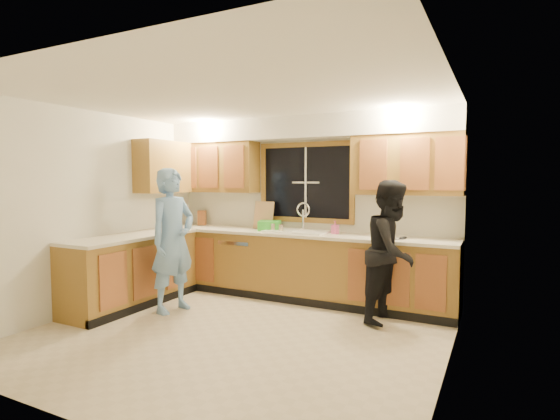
# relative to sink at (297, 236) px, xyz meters

# --- Properties ---
(floor) EXTENTS (4.20, 4.20, 0.00)m
(floor) POSITION_rel_sink_xyz_m (0.00, -1.60, -0.86)
(floor) COLOR beige
(floor) RESTS_ON ground
(ceiling) EXTENTS (4.20, 4.20, 0.00)m
(ceiling) POSITION_rel_sink_xyz_m (0.00, -1.60, 1.64)
(ceiling) COLOR white
(wall_back) EXTENTS (4.20, 0.00, 4.20)m
(wall_back) POSITION_rel_sink_xyz_m (0.00, 0.30, 0.39)
(wall_back) COLOR silver
(wall_back) RESTS_ON ground
(wall_left) EXTENTS (0.00, 3.80, 3.80)m
(wall_left) POSITION_rel_sink_xyz_m (-2.10, -1.60, 0.39)
(wall_left) COLOR silver
(wall_left) RESTS_ON ground
(wall_right) EXTENTS (0.00, 3.80, 3.80)m
(wall_right) POSITION_rel_sink_xyz_m (2.10, -1.60, 0.39)
(wall_right) COLOR silver
(wall_right) RESTS_ON ground
(base_cabinets_back) EXTENTS (4.20, 0.60, 0.88)m
(base_cabinets_back) POSITION_rel_sink_xyz_m (0.00, -0.00, -0.42)
(base_cabinets_back) COLOR olive
(base_cabinets_back) RESTS_ON ground
(base_cabinets_left) EXTENTS (0.60, 1.90, 0.88)m
(base_cabinets_left) POSITION_rel_sink_xyz_m (-1.80, -1.25, -0.42)
(base_cabinets_left) COLOR olive
(base_cabinets_left) RESTS_ON ground
(countertop_back) EXTENTS (4.20, 0.63, 0.04)m
(countertop_back) POSITION_rel_sink_xyz_m (0.00, -0.02, 0.04)
(countertop_back) COLOR beige
(countertop_back) RESTS_ON base_cabinets_back
(countertop_left) EXTENTS (0.63, 1.90, 0.04)m
(countertop_left) POSITION_rel_sink_xyz_m (-1.79, -1.25, 0.04)
(countertop_left) COLOR beige
(countertop_left) RESTS_ON base_cabinets_left
(upper_cabinets_left) EXTENTS (1.35, 0.33, 0.75)m
(upper_cabinets_left) POSITION_rel_sink_xyz_m (-1.43, 0.13, 0.96)
(upper_cabinets_left) COLOR olive
(upper_cabinets_left) RESTS_ON wall_back
(upper_cabinets_right) EXTENTS (1.35, 0.33, 0.75)m
(upper_cabinets_right) POSITION_rel_sink_xyz_m (1.43, 0.13, 0.96)
(upper_cabinets_right) COLOR olive
(upper_cabinets_right) RESTS_ON wall_back
(upper_cabinets_return) EXTENTS (0.33, 0.90, 0.75)m
(upper_cabinets_return) POSITION_rel_sink_xyz_m (-1.94, -0.48, 0.96)
(upper_cabinets_return) COLOR olive
(upper_cabinets_return) RESTS_ON wall_left
(soffit) EXTENTS (4.20, 0.35, 0.30)m
(soffit) POSITION_rel_sink_xyz_m (0.00, 0.12, 1.49)
(soffit) COLOR white
(soffit) RESTS_ON wall_back
(window_frame) EXTENTS (1.44, 0.03, 1.14)m
(window_frame) POSITION_rel_sink_xyz_m (0.00, 0.29, 0.74)
(window_frame) COLOR black
(window_frame) RESTS_ON wall_back
(sink) EXTENTS (0.86, 0.52, 0.57)m
(sink) POSITION_rel_sink_xyz_m (0.00, 0.00, 0.00)
(sink) COLOR white
(sink) RESTS_ON countertop_back
(dishwasher) EXTENTS (0.60, 0.56, 0.82)m
(dishwasher) POSITION_rel_sink_xyz_m (-0.85, -0.01, -0.45)
(dishwasher) COLOR white
(dishwasher) RESTS_ON floor
(stove) EXTENTS (0.58, 0.75, 0.90)m
(stove) POSITION_rel_sink_xyz_m (-1.80, -1.82, -0.41)
(stove) COLOR white
(stove) RESTS_ON floor
(man) EXTENTS (0.52, 0.71, 1.78)m
(man) POSITION_rel_sink_xyz_m (-1.15, -1.22, 0.03)
(man) COLOR #6F9DD3
(man) RESTS_ON floor
(woman) EXTENTS (0.80, 0.92, 1.64)m
(woman) POSITION_rel_sink_xyz_m (1.39, -0.41, -0.05)
(woman) COLOR black
(woman) RESTS_ON floor
(knife_block) EXTENTS (0.16, 0.15, 0.23)m
(knife_block) POSITION_rel_sink_xyz_m (-1.74, 0.17, 0.17)
(knife_block) COLOR #A25B2C
(knife_block) RESTS_ON countertop_back
(cutting_board) EXTENTS (0.31, 0.12, 0.40)m
(cutting_board) POSITION_rel_sink_xyz_m (-0.61, 0.15, 0.26)
(cutting_board) COLOR tan
(cutting_board) RESTS_ON countertop_back
(dish_crate) EXTENTS (0.37, 0.36, 0.14)m
(dish_crate) POSITION_rel_sink_xyz_m (-0.44, 0.01, 0.12)
(dish_crate) COLOR green
(dish_crate) RESTS_ON countertop_back
(soap_bottle) EXTENTS (0.09, 0.09, 0.18)m
(soap_bottle) POSITION_rel_sink_xyz_m (0.53, 0.05, 0.14)
(soap_bottle) COLOR #DF5590
(soap_bottle) RESTS_ON countertop_back
(bowl) EXTENTS (0.27, 0.27, 0.06)m
(bowl) POSITION_rel_sink_xyz_m (1.18, 0.06, 0.08)
(bowl) COLOR silver
(bowl) RESTS_ON countertop_back
(can_left) EXTENTS (0.07, 0.07, 0.11)m
(can_left) POSITION_rel_sink_xyz_m (-0.18, -0.14, 0.11)
(can_left) COLOR beige
(can_left) RESTS_ON countertop_back
(can_right) EXTENTS (0.07, 0.07, 0.11)m
(can_right) POSITION_rel_sink_xyz_m (-0.33, -0.09, 0.11)
(can_right) COLOR beige
(can_right) RESTS_ON countertop_back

